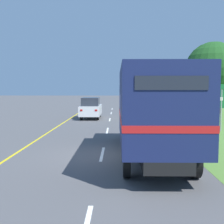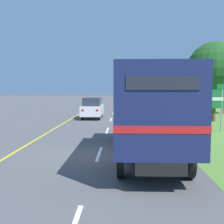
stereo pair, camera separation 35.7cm
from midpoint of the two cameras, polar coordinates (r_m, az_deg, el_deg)
name	(u,v)px [view 1 (the left image)]	position (r m, az deg, el deg)	size (l,w,h in m)	color
ground_plane	(102,155)	(11.79, -2.93, -8.78)	(200.00, 200.00, 0.00)	#515154
edge_line_yellow	(63,123)	(22.98, -10.33, -2.19)	(0.12, 54.73, 0.01)	yellow
centre_dash_near	(102,154)	(12.05, -2.85, -8.47)	(0.12, 2.60, 0.01)	white
centre_dash_mid_a	(107,131)	(18.52, -1.50, -3.79)	(0.12, 2.60, 0.01)	white
centre_dash_mid_b	(110,120)	(25.07, -0.86, -1.54)	(0.12, 2.60, 0.01)	white
centre_dash_far	(111,113)	(31.63, -0.49, -0.22)	(0.12, 2.60, 0.01)	white
centre_dash_farthest	(112,109)	(38.21, -0.24, 0.64)	(0.12, 2.60, 0.01)	white
horse_trailer_truck	(151,109)	(11.25, 7.05, 0.70)	(2.49, 8.72, 3.50)	black
lead_car_white	(91,108)	(26.05, -4.69, 0.84)	(1.80, 4.36, 1.94)	black
highway_sign	(211,101)	(19.07, 18.98, 2.20)	(2.00, 0.09, 3.04)	#9E9EA3
roadside_tree_near	(213,70)	(25.10, 19.46, 8.09)	(4.61, 4.61, 6.64)	brown
roadside_tree_mid	(221,75)	(33.21, 20.92, 7.05)	(4.39, 4.39, 6.46)	#4C3823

